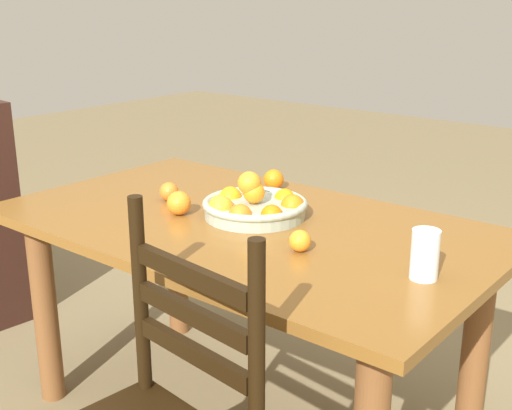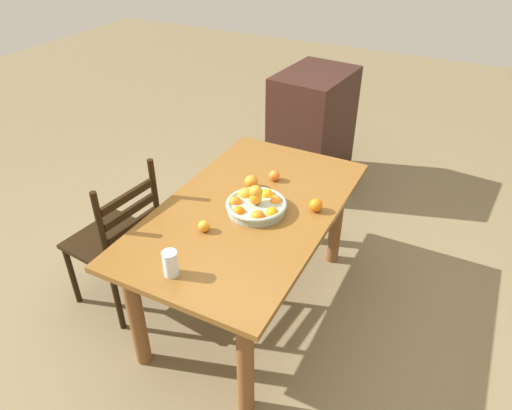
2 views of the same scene
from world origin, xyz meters
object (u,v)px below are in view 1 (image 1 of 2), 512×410
dining_table (245,258)px  orange_loose_0 (170,191)px  drinking_glass (425,255)px  orange_loose_2 (274,179)px  fruit_bowl (255,206)px  orange_loose_1 (300,241)px  orange_loose_3 (179,203)px

dining_table → orange_loose_0: 0.38m
dining_table → drinking_glass: drinking_glass is taller
orange_loose_0 → orange_loose_2: orange_loose_2 is taller
fruit_bowl → orange_loose_2: (0.15, -0.29, -0.00)m
orange_loose_1 → drinking_glass: (-0.35, -0.04, 0.03)m
dining_table → drinking_glass: bearing=174.4°
dining_table → drinking_glass: size_ratio=12.26×
orange_loose_0 → dining_table: bearing=179.4°
dining_table → orange_loose_1: size_ratio=25.63×
orange_loose_0 → orange_loose_1: orange_loose_0 is taller
dining_table → orange_loose_1: 0.35m
fruit_bowl → orange_loose_2: bearing=-62.8°
orange_loose_2 → orange_loose_3: bearing=82.6°
orange_loose_1 → orange_loose_2: orange_loose_2 is taller
orange_loose_2 → drinking_glass: (-0.79, 0.41, 0.03)m
fruit_bowl → orange_loose_3: 0.25m
drinking_glass → orange_loose_0: bearing=-3.9°
orange_loose_3 → orange_loose_1: bearing=177.8°
dining_table → fruit_bowl: 0.17m
orange_loose_1 → drinking_glass: drinking_glass is taller
dining_table → orange_loose_2: (0.15, -0.34, 0.16)m
orange_loose_0 → drinking_glass: bearing=176.1°
orange_loose_2 → drinking_glass: drinking_glass is taller
fruit_bowl → orange_loose_1: (-0.29, 0.16, -0.01)m
orange_loose_1 → fruit_bowl: bearing=-28.5°
fruit_bowl → dining_table: bearing=86.7°
orange_loose_2 → orange_loose_0: bearing=60.4°
orange_loose_0 → orange_loose_2: bearing=-119.6°
orange_loose_0 → fruit_bowl: bearing=-172.5°
fruit_bowl → drinking_glass: fruit_bowl is taller
dining_table → orange_loose_0: bearing=-0.6°
fruit_bowl → orange_loose_2: fruit_bowl is taller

